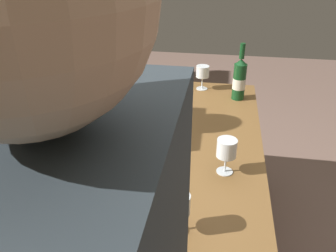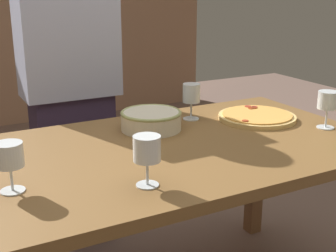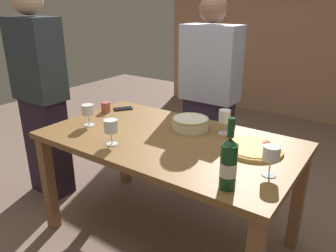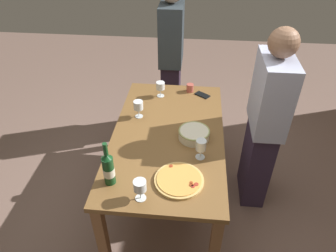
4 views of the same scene
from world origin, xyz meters
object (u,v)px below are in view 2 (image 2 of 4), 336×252
(person_guest_left, at_px, (71,92))
(wine_glass_far_right, at_px, (328,101))
(pizza, at_px, (257,117))
(dining_table, at_px, (168,170))
(wine_glass_near_pizza, at_px, (9,157))
(wine_glass_far_left, at_px, (147,151))
(wine_glass_by_bottle, at_px, (191,95))
(serving_bowl, at_px, (151,119))

(person_guest_left, bearing_deg, wine_glass_far_right, 33.02)
(pizza, distance_m, wine_glass_far_right, 0.31)
(pizza, relative_size, wine_glass_far_right, 2.19)
(dining_table, xyz_separation_m, wine_glass_near_pizza, (-0.58, -0.13, 0.20))
(wine_glass_far_left, bearing_deg, wine_glass_by_bottle, 48.74)
(pizza, relative_size, wine_glass_by_bottle, 2.13)
(wine_glass_near_pizza, height_order, wine_glass_by_bottle, wine_glass_by_bottle)
(dining_table, relative_size, wine_glass_by_bottle, 10.07)
(dining_table, xyz_separation_m, serving_bowl, (0.04, 0.21, 0.14))
(wine_glass_by_bottle, distance_m, wine_glass_far_right, 0.57)
(pizza, height_order, wine_glass_far_right, wine_glass_far_right)
(wine_glass_far_right, distance_m, person_guest_left, 1.20)
(dining_table, bearing_deg, wine_glass_by_bottle, 45.81)
(wine_glass_far_right, height_order, person_guest_left, person_guest_left)
(pizza, xyz_separation_m, wine_glass_by_bottle, (-0.25, 0.14, 0.10))
(wine_glass_near_pizza, xyz_separation_m, person_guest_left, (0.45, 0.91, -0.05))
(dining_table, height_order, serving_bowl, serving_bowl)
(wine_glass_far_right, bearing_deg, wine_glass_far_left, -169.48)
(wine_glass_far_left, bearing_deg, dining_table, 51.81)
(wine_glass_far_right, xyz_separation_m, person_guest_left, (-0.81, 0.89, -0.05))
(wine_glass_far_left, height_order, wine_glass_far_right, same)
(serving_bowl, bearing_deg, wine_glass_by_bottle, 13.48)
(wine_glass_by_bottle, height_order, wine_glass_far_left, wine_glass_by_bottle)
(wine_glass_by_bottle, distance_m, person_guest_left, 0.65)
(pizza, bearing_deg, person_guest_left, 134.23)
(serving_bowl, xyz_separation_m, wine_glass_near_pizza, (-0.61, -0.34, 0.06))
(wine_glass_near_pizza, bearing_deg, dining_table, 12.53)
(dining_table, distance_m, pizza, 0.54)
(wine_glass_far_left, bearing_deg, serving_bowl, 62.60)
(dining_table, distance_m, wine_glass_near_pizza, 0.62)
(wine_glass_far_left, xyz_separation_m, person_guest_left, (0.09, 1.06, -0.05))
(person_guest_left, bearing_deg, wine_glass_far_left, -14.12)
(serving_bowl, relative_size, wine_glass_near_pizza, 1.69)
(wine_glass_near_pizza, xyz_separation_m, wine_glass_by_bottle, (0.83, 0.39, 0.00))
(wine_glass_far_left, bearing_deg, person_guest_left, 85.09)
(pizza, relative_size, serving_bowl, 1.36)
(wine_glass_near_pizza, relative_size, wine_glass_by_bottle, 0.93)
(serving_bowl, distance_m, wine_glass_far_left, 0.55)
(wine_glass_by_bottle, bearing_deg, wine_glass_far_left, -131.26)
(wine_glass_far_right, bearing_deg, serving_bowl, 153.63)
(wine_glass_by_bottle, bearing_deg, pizza, -28.59)
(pizza, height_order, wine_glass_by_bottle, wine_glass_by_bottle)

